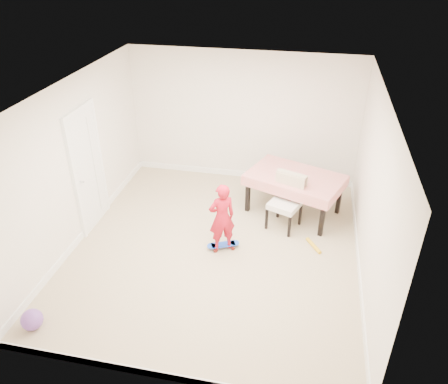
% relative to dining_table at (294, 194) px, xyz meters
% --- Properties ---
extents(ground, '(5.00, 5.00, 0.00)m').
position_rel_dining_table_xyz_m(ground, '(-1.14, -1.34, -0.38)').
color(ground, tan).
rests_on(ground, ground).
extents(ceiling, '(4.50, 5.00, 0.04)m').
position_rel_dining_table_xyz_m(ceiling, '(-1.14, -1.34, 2.20)').
color(ceiling, white).
rests_on(ceiling, wall_back).
extents(wall_back, '(4.50, 0.04, 2.60)m').
position_rel_dining_table_xyz_m(wall_back, '(-1.14, 1.14, 0.92)').
color(wall_back, silver).
rests_on(wall_back, ground).
extents(wall_front, '(4.50, 0.04, 2.60)m').
position_rel_dining_table_xyz_m(wall_front, '(-1.14, -3.82, 0.92)').
color(wall_front, silver).
rests_on(wall_front, ground).
extents(wall_left, '(0.04, 5.00, 2.60)m').
position_rel_dining_table_xyz_m(wall_left, '(-3.37, -1.34, 0.92)').
color(wall_left, silver).
rests_on(wall_left, ground).
extents(wall_right, '(0.04, 5.00, 2.60)m').
position_rel_dining_table_xyz_m(wall_right, '(1.09, -1.34, 0.92)').
color(wall_right, silver).
rests_on(wall_right, ground).
extents(door, '(0.11, 0.94, 2.11)m').
position_rel_dining_table_xyz_m(door, '(-3.36, -1.04, 0.65)').
color(door, white).
rests_on(door, ground).
extents(baseboard_back, '(4.50, 0.02, 0.12)m').
position_rel_dining_table_xyz_m(baseboard_back, '(-1.14, 1.15, -0.32)').
color(baseboard_back, white).
rests_on(baseboard_back, ground).
extents(baseboard_front, '(4.50, 0.02, 0.12)m').
position_rel_dining_table_xyz_m(baseboard_front, '(-1.14, -3.83, -0.32)').
color(baseboard_front, white).
rests_on(baseboard_front, ground).
extents(baseboard_left, '(0.02, 5.00, 0.12)m').
position_rel_dining_table_xyz_m(baseboard_left, '(-3.38, -1.34, -0.32)').
color(baseboard_left, white).
rests_on(baseboard_left, ground).
extents(baseboard_right, '(0.02, 5.00, 0.12)m').
position_rel_dining_table_xyz_m(baseboard_right, '(1.10, -1.34, -0.32)').
color(baseboard_right, white).
rests_on(baseboard_right, ground).
extents(dining_table, '(1.86, 1.52, 0.75)m').
position_rel_dining_table_xyz_m(dining_table, '(0.00, 0.00, 0.00)').
color(dining_table, red).
rests_on(dining_table, ground).
extents(dining_chair, '(0.71, 0.76, 0.97)m').
position_rel_dining_table_xyz_m(dining_chair, '(-0.12, -0.51, 0.11)').
color(dining_chair, silver).
rests_on(dining_chair, ground).
extents(skateboard, '(0.56, 0.39, 0.08)m').
position_rel_dining_table_xyz_m(skateboard, '(-1.02, -1.32, -0.34)').
color(skateboard, '#1738C4').
rests_on(skateboard, ground).
extents(child, '(0.51, 0.46, 1.16)m').
position_rel_dining_table_xyz_m(child, '(-1.03, -1.35, 0.20)').
color(child, red).
rests_on(child, ground).
extents(balloon, '(0.28, 0.28, 0.28)m').
position_rel_dining_table_xyz_m(balloon, '(-3.07, -3.45, -0.24)').
color(balloon, '#7445A5').
rests_on(balloon, ground).
extents(foam_toy, '(0.27, 0.37, 0.06)m').
position_rel_dining_table_xyz_m(foam_toy, '(0.42, -0.99, -0.35)').
color(foam_toy, yellow).
rests_on(foam_toy, ground).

